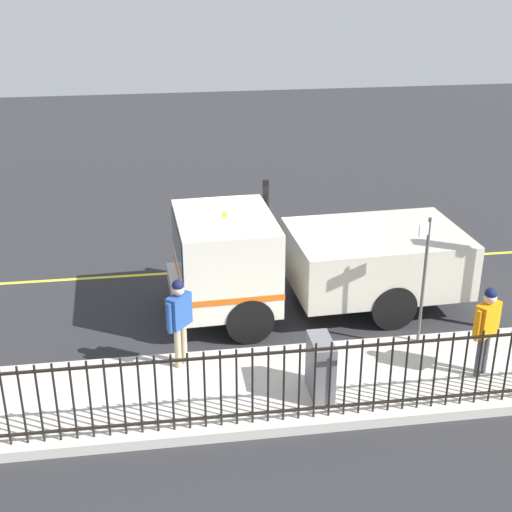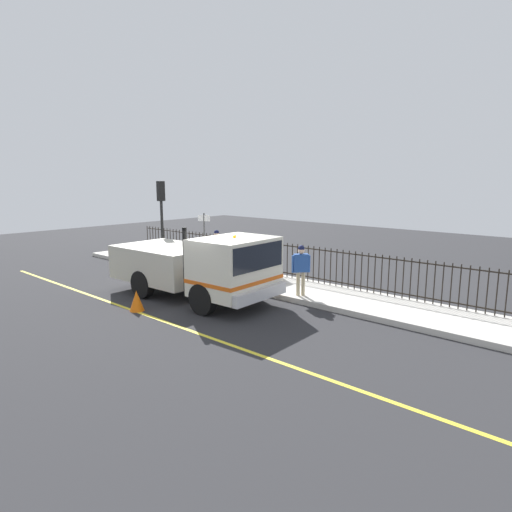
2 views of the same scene
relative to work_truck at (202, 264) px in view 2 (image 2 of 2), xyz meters
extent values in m
plane|color=#2B2B2D|center=(-0.20, -0.63, -1.24)|extent=(50.01, 50.01, 0.00)
cube|color=beige|center=(3.01, -0.63, -1.15)|extent=(2.54, 22.73, 0.18)
cube|color=yellow|center=(-2.26, -0.63, -1.24)|extent=(0.12, 20.46, 0.01)
cube|color=silver|center=(0.07, -1.49, 0.12)|extent=(2.57, 2.04, 1.77)
cube|color=black|center=(0.07, -1.49, 0.51)|extent=(2.38, 2.07, 0.78)
cube|color=beige|center=(-0.07, 1.76, -0.16)|extent=(2.65, 3.73, 1.19)
cube|color=silver|center=(0.11, -2.54, -0.61)|extent=(2.38, 0.30, 0.36)
cube|color=#DB5914|center=(0.07, -1.49, -0.27)|extent=(2.60, 2.06, 0.12)
cylinder|color=black|center=(1.18, -1.16, -0.76)|extent=(0.34, 0.97, 0.96)
cylinder|color=black|center=(-1.07, -1.25, -0.76)|extent=(0.34, 0.97, 0.96)
cylinder|color=black|center=(1.05, 1.81, -0.76)|extent=(0.34, 0.97, 0.96)
cylinder|color=black|center=(-1.20, 1.72, -0.76)|extent=(0.34, 0.97, 0.96)
sphere|color=orange|center=(0.07, -1.49, 1.06)|extent=(0.12, 0.12, 0.12)
cylinder|color=black|center=(-1.08, -0.48, 0.30)|extent=(0.14, 0.14, 2.12)
cube|color=#264C99|center=(2.15, -2.55, 0.05)|extent=(0.51, 0.48, 0.60)
sphere|color=beige|center=(2.15, -2.55, 0.47)|extent=(0.22, 0.22, 0.22)
sphere|color=#14193F|center=(2.15, -2.55, 0.54)|extent=(0.21, 0.21, 0.21)
cylinder|color=tan|center=(2.21, -2.60, -0.66)|extent=(0.12, 0.12, 0.81)
cylinder|color=tan|center=(2.08, -2.49, -0.66)|extent=(0.12, 0.12, 0.81)
cylinder|color=#264C99|center=(2.35, -2.73, 0.02)|extent=(0.09, 0.09, 0.57)
cylinder|color=#264C99|center=(1.94, -2.37, 0.02)|extent=(0.09, 0.09, 0.57)
cube|color=orange|center=(3.26, 2.72, 0.05)|extent=(0.44, 0.53, 0.60)
sphere|color=beige|center=(3.26, 2.72, 0.47)|extent=(0.22, 0.22, 0.22)
sphere|color=#14193F|center=(3.26, 2.72, 0.55)|extent=(0.21, 0.21, 0.21)
cylinder|color=#3F3F47|center=(3.21, 2.79, -0.65)|extent=(0.12, 0.12, 0.81)
cylinder|color=#3F3F47|center=(3.30, 2.65, -0.65)|extent=(0.12, 0.12, 0.81)
cylinder|color=orange|center=(3.11, 2.95, 0.02)|extent=(0.09, 0.09, 0.57)
cylinder|color=orange|center=(3.40, 2.49, 0.02)|extent=(0.09, 0.09, 0.57)
cylinder|color=black|center=(4.06, -8.28, -0.37)|extent=(0.04, 0.04, 1.38)
cylinder|color=black|center=(4.06, -8.03, -0.37)|extent=(0.04, 0.04, 1.38)
cylinder|color=black|center=(4.06, -7.78, -0.37)|extent=(0.04, 0.04, 1.38)
cylinder|color=black|center=(4.06, -7.53, -0.37)|extent=(0.04, 0.04, 1.38)
cylinder|color=black|center=(4.06, -7.28, -0.37)|extent=(0.04, 0.04, 1.38)
cylinder|color=black|center=(4.06, -7.03, -0.37)|extent=(0.04, 0.04, 1.38)
cylinder|color=black|center=(4.06, -6.78, -0.37)|extent=(0.04, 0.04, 1.38)
cylinder|color=black|center=(4.06, -6.53, -0.37)|extent=(0.04, 0.04, 1.38)
cylinder|color=black|center=(4.06, -6.27, -0.37)|extent=(0.04, 0.04, 1.38)
cylinder|color=black|center=(4.06, -6.02, -0.37)|extent=(0.04, 0.04, 1.38)
cylinder|color=black|center=(4.06, -5.77, -0.37)|extent=(0.04, 0.04, 1.38)
cylinder|color=black|center=(4.06, -5.52, -0.37)|extent=(0.04, 0.04, 1.38)
cylinder|color=black|center=(4.06, -5.27, -0.37)|extent=(0.04, 0.04, 1.38)
cylinder|color=black|center=(4.06, -5.02, -0.37)|extent=(0.04, 0.04, 1.38)
cylinder|color=black|center=(4.06, -4.77, -0.37)|extent=(0.04, 0.04, 1.38)
cylinder|color=black|center=(4.06, -4.52, -0.37)|extent=(0.04, 0.04, 1.38)
cylinder|color=black|center=(4.06, -4.27, -0.37)|extent=(0.04, 0.04, 1.38)
cylinder|color=black|center=(4.06, -4.02, -0.37)|extent=(0.04, 0.04, 1.38)
cylinder|color=black|center=(4.06, -3.76, -0.37)|extent=(0.04, 0.04, 1.38)
cylinder|color=black|center=(4.06, -3.51, -0.37)|extent=(0.04, 0.04, 1.38)
cylinder|color=black|center=(4.06, -3.26, -0.37)|extent=(0.04, 0.04, 1.38)
cylinder|color=black|center=(4.06, -3.01, -0.37)|extent=(0.04, 0.04, 1.38)
cylinder|color=black|center=(4.06, -2.76, -0.37)|extent=(0.04, 0.04, 1.38)
cylinder|color=black|center=(4.06, -2.51, -0.37)|extent=(0.04, 0.04, 1.38)
cylinder|color=black|center=(4.06, -2.26, -0.37)|extent=(0.04, 0.04, 1.38)
cylinder|color=black|center=(4.06, -2.01, -0.37)|extent=(0.04, 0.04, 1.38)
cylinder|color=black|center=(4.06, -1.76, -0.37)|extent=(0.04, 0.04, 1.38)
cylinder|color=black|center=(4.06, -1.51, -0.37)|extent=(0.04, 0.04, 1.38)
cylinder|color=black|center=(4.06, -1.26, -0.37)|extent=(0.04, 0.04, 1.38)
cylinder|color=black|center=(4.06, -1.00, -0.37)|extent=(0.04, 0.04, 1.38)
cylinder|color=black|center=(4.06, -0.75, -0.37)|extent=(0.04, 0.04, 1.38)
cylinder|color=black|center=(4.06, -0.50, -0.37)|extent=(0.04, 0.04, 1.38)
cylinder|color=black|center=(4.06, -0.25, -0.37)|extent=(0.04, 0.04, 1.38)
cylinder|color=black|center=(4.06, 0.00, -0.37)|extent=(0.04, 0.04, 1.38)
cylinder|color=black|center=(4.06, 0.25, -0.37)|extent=(0.04, 0.04, 1.38)
cylinder|color=black|center=(4.06, 0.50, -0.37)|extent=(0.04, 0.04, 1.38)
cylinder|color=black|center=(4.06, 0.75, -0.37)|extent=(0.04, 0.04, 1.38)
cylinder|color=black|center=(4.06, 1.00, -0.37)|extent=(0.04, 0.04, 1.38)
cylinder|color=black|center=(4.06, 1.25, -0.37)|extent=(0.04, 0.04, 1.38)
cylinder|color=black|center=(4.06, 1.50, -0.37)|extent=(0.04, 0.04, 1.38)
cylinder|color=black|center=(4.06, 1.76, -0.37)|extent=(0.04, 0.04, 1.38)
cylinder|color=black|center=(4.06, 2.01, -0.37)|extent=(0.04, 0.04, 1.38)
cylinder|color=black|center=(4.06, 2.26, -0.37)|extent=(0.04, 0.04, 1.38)
cylinder|color=black|center=(4.06, 2.51, -0.37)|extent=(0.04, 0.04, 1.38)
cylinder|color=black|center=(4.06, 2.76, -0.37)|extent=(0.04, 0.04, 1.38)
cylinder|color=black|center=(4.06, 3.01, -0.37)|extent=(0.04, 0.04, 1.38)
cylinder|color=black|center=(4.06, 3.26, -0.37)|extent=(0.04, 0.04, 1.38)
cylinder|color=black|center=(4.06, 3.51, -0.37)|extent=(0.04, 0.04, 1.38)
cylinder|color=black|center=(4.06, 3.76, -0.37)|extent=(0.04, 0.04, 1.38)
cylinder|color=black|center=(4.06, 4.01, -0.37)|extent=(0.04, 0.04, 1.38)
cylinder|color=black|center=(4.06, 4.26, -0.37)|extent=(0.04, 0.04, 1.38)
cylinder|color=black|center=(4.06, 4.52, -0.37)|extent=(0.04, 0.04, 1.38)
cylinder|color=black|center=(4.06, 4.77, -0.37)|extent=(0.04, 0.04, 1.38)
cylinder|color=black|center=(4.06, 5.02, -0.37)|extent=(0.04, 0.04, 1.38)
cylinder|color=black|center=(4.06, 5.27, -0.37)|extent=(0.04, 0.04, 1.38)
cylinder|color=black|center=(4.06, 5.52, -0.37)|extent=(0.04, 0.04, 1.38)
cylinder|color=black|center=(4.06, 5.77, -0.37)|extent=(0.04, 0.04, 1.38)
cylinder|color=black|center=(4.06, 6.02, -0.37)|extent=(0.04, 0.04, 1.38)
cylinder|color=black|center=(4.06, 6.27, -0.37)|extent=(0.04, 0.04, 1.38)
cylinder|color=black|center=(4.06, 6.52, -0.37)|extent=(0.04, 0.04, 1.38)
cylinder|color=black|center=(4.06, 6.77, -0.37)|extent=(0.04, 0.04, 1.38)
cylinder|color=black|center=(4.06, 7.03, -0.37)|extent=(0.04, 0.04, 1.38)
cylinder|color=black|center=(4.06, 7.28, -0.37)|extent=(0.04, 0.04, 1.38)
cylinder|color=black|center=(4.06, 7.53, -0.37)|extent=(0.04, 0.04, 1.38)
cylinder|color=black|center=(4.06, 7.78, -0.37)|extent=(0.04, 0.04, 1.38)
cylinder|color=black|center=(4.06, 8.03, -0.37)|extent=(0.04, 0.04, 1.38)
cylinder|color=black|center=(4.06, 8.28, -0.37)|extent=(0.04, 0.04, 1.38)
cylinder|color=black|center=(4.06, 8.53, -0.37)|extent=(0.04, 0.04, 1.38)
cylinder|color=black|center=(4.06, 8.78, -0.37)|extent=(0.04, 0.04, 1.38)
cylinder|color=black|center=(4.06, 9.03, -0.37)|extent=(0.04, 0.04, 1.38)
cube|color=black|center=(4.06, -0.63, 0.21)|extent=(0.04, 19.32, 0.04)
cube|color=black|center=(4.06, -0.63, -0.90)|extent=(0.04, 19.32, 0.04)
cylinder|color=black|center=(1.91, 4.73, 0.83)|extent=(0.12, 0.12, 3.78)
cube|color=black|center=(1.91, 4.73, 2.29)|extent=(0.32, 0.24, 0.85)
sphere|color=red|center=(1.91, 4.73, 2.55)|extent=(0.16, 0.16, 0.16)
sphere|color=yellow|center=(1.91, 4.73, 2.29)|extent=(0.16, 0.16, 0.16)
sphere|color=green|center=(1.91, 4.73, 2.04)|extent=(0.16, 0.16, 0.16)
cube|color=slate|center=(3.40, -0.25, -0.54)|extent=(0.78, 0.36, 1.04)
cone|color=orange|center=(-2.19, 0.57, -0.92)|extent=(0.45, 0.45, 0.65)
cylinder|color=#4C4C4C|center=(1.96, 2.04, 0.21)|extent=(0.06, 0.06, 2.55)
cube|color=white|center=(1.96, 2.04, 1.29)|extent=(0.24, 0.47, 0.24)
camera|label=1|loc=(13.50, -2.85, 6.01)|focal=50.38mm
camera|label=2|loc=(-9.48, -10.89, 2.82)|focal=30.55mm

